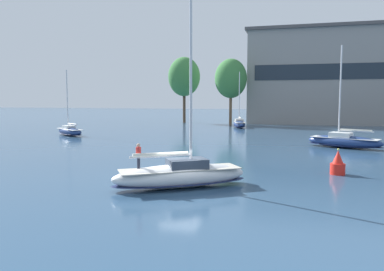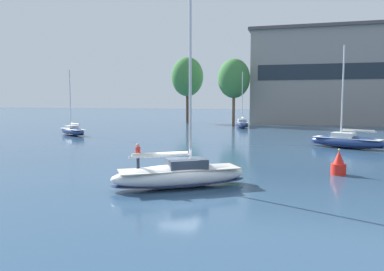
% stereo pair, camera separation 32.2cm
% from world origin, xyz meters
% --- Properties ---
extents(ground_plane, '(400.00, 400.00, 0.00)m').
position_xyz_m(ground_plane, '(0.00, 0.00, 0.00)').
color(ground_plane, '#2D4C6B').
extents(waterfront_building, '(36.60, 13.83, 22.33)m').
position_xyz_m(waterfront_building, '(14.55, 71.15, 11.21)').
color(waterfront_building, gray).
rests_on(waterfront_building, ground).
extents(tree_shore_left, '(7.87, 7.87, 16.20)m').
position_xyz_m(tree_shore_left, '(-18.80, 66.33, 11.34)').
color(tree_shore_left, '#4C3828').
rests_on(tree_shore_left, ground).
extents(tree_shore_right, '(7.28, 7.28, 14.98)m').
position_xyz_m(tree_shore_right, '(-6.43, 61.65, 10.48)').
color(tree_shore_right, brown).
rests_on(tree_shore_right, ground).
extents(sailboat_main, '(9.09, 7.11, 12.59)m').
position_xyz_m(sailboat_main, '(0.01, 0.01, 0.86)').
color(sailboat_main, silver).
rests_on(sailboat_main, ground).
extents(sailboat_moored_mid_channel, '(9.10, 6.00, 12.21)m').
position_xyz_m(sailboat_moored_mid_channel, '(13.25, 24.47, 0.83)').
color(sailboat_moored_mid_channel, navy).
rests_on(sailboat_moored_mid_channel, ground).
extents(sailboat_moored_far_slip, '(4.22, 8.67, 11.49)m').
position_xyz_m(sailboat_moored_far_slip, '(-3.37, 54.16, 0.78)').
color(sailboat_moored_far_slip, navy).
rests_on(sailboat_moored_far_slip, ground).
extents(sailboat_moored_outer_mooring, '(7.51, 6.11, 10.52)m').
position_xyz_m(sailboat_moored_outer_mooring, '(-27.53, 29.70, 0.71)').
color(sailboat_moored_outer_mooring, navy).
rests_on(sailboat_moored_outer_mooring, ground).
extents(channel_buoy, '(1.13, 1.13, 2.05)m').
position_xyz_m(channel_buoy, '(10.60, 7.23, 0.81)').
color(channel_buoy, red).
rests_on(channel_buoy, ground).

